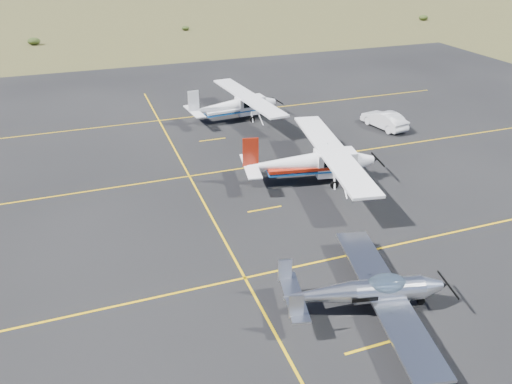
{
  "coord_description": "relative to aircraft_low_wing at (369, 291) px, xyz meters",
  "views": [
    {
      "loc": [
        -11.52,
        -14.96,
        13.69
      ],
      "look_at": [
        -3.79,
        6.73,
        1.6
      ],
      "focal_mm": 35.0,
      "sensor_mm": 36.0,
      "label": 1
    }
  ],
  "objects": [
    {
      "name": "ground",
      "position": [
        1.98,
        1.65,
        -0.95
      ],
      "size": [
        1600.0,
        1600.0,
        0.0
      ],
      "primitive_type": "plane",
      "color": "#383D1C",
      "rests_on": "ground"
    },
    {
      "name": "apron",
      "position": [
        1.98,
        8.65,
        -0.95
      ],
      "size": [
        72.0,
        72.0,
        0.02
      ],
      "primitive_type": "cube",
      "color": "black",
      "rests_on": "ground"
    },
    {
      "name": "aircraft_low_wing",
      "position": [
        0.0,
        0.0,
        0.0
      ],
      "size": [
        6.7,
        9.21,
        1.99
      ],
      "rotation": [
        0.0,
        0.0,
        -0.21
      ],
      "color": "silver",
      "rests_on": "apron"
    },
    {
      "name": "aircraft_cessna",
      "position": [
        2.88,
        11.43,
        0.42
      ],
      "size": [
        7.51,
        12.28,
        3.1
      ],
      "rotation": [
        0.0,
        0.0,
        -0.17
      ],
      "color": "white",
      "rests_on": "apron"
    },
    {
      "name": "aircraft_plain",
      "position": [
        1.89,
        23.74,
        0.32
      ],
      "size": [
        6.82,
        11.32,
        2.86
      ],
      "rotation": [
        0.0,
        0.0,
        0.1
      ],
      "color": "white",
      "rests_on": "apron"
    },
    {
      "name": "sedan",
      "position": [
        12.24,
        18.08,
        -0.28
      ],
      "size": [
        2.12,
        4.2,
        1.32
      ],
      "primitive_type": "imported",
      "rotation": [
        0.0,
        0.0,
        3.33
      ],
      "color": "silver",
      "rests_on": "apron"
    }
  ]
}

